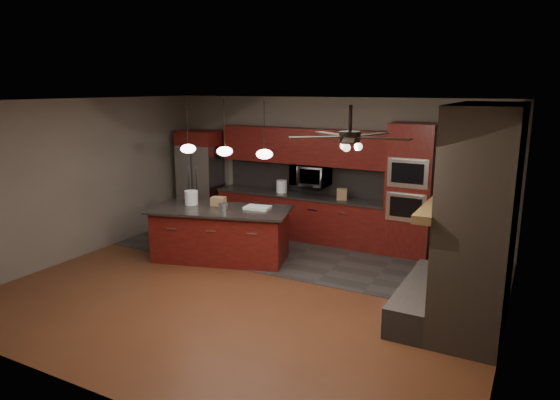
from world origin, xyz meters
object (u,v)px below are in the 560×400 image
Objects in this scene: microwave at (311,175)px; paint_can at (223,206)px; counter_bucket at (282,186)px; kitchen_island at (221,234)px; white_bucket at (191,198)px; counter_box at (342,194)px; cardboard_box at (218,201)px; paint_tray at (258,208)px; oven_tower at (411,191)px; refrigerator at (202,178)px.

microwave reaches higher than paint_can.
kitchen_island is at bearing -98.42° from counter_bucket.
counter_box is at bearing 38.10° from white_bucket.
cardboard_box is (0.47, 0.17, -0.05)m from white_bucket.
counter_bucket is (0.90, 1.79, -0.02)m from white_bucket.
paint_tray is at bearing -101.18° from microwave.
oven_tower is at bearing 26.96° from white_bucket.
microwave is 3.47× the size of counter_box.
white_bucket reaches higher than counter_box.
paint_tray is 0.75m from cardboard_box.
refrigerator reaches higher than paint_tray.
oven_tower is at bearing 0.94° from refrigerator.
kitchen_island is at bearing -62.32° from cardboard_box.
paint_can is 2.31m from counter_box.
microwave is at bearing 44.56° from cardboard_box.
counter_bucket is at bearing 84.11° from paint_can.
microwave is 2.40m from white_bucket.
counter_bucket is (1.92, 0.08, -0.01)m from refrigerator.
paint_can is (0.71, -0.02, -0.07)m from white_bucket.
counter_box reaches higher than kitchen_island.
kitchen_island is (-0.89, -1.85, -0.84)m from microwave.
microwave is at bearing 2.95° from refrigerator.
kitchen_island is 0.81m from paint_tray.
paint_tray is 1.75× the size of cardboard_box.
oven_tower reaches higher than white_bucket.
refrigerator is 9.86× the size of counter_box.
paint_tray is (-0.31, -1.55, -0.36)m from microwave.
counter_box is (3.24, 0.03, -0.03)m from refrigerator.
white_bucket is at bearing -174.93° from paint_tray.
white_bucket reaches higher than paint_can.
oven_tower is at bearing 15.86° from kitchen_island.
paint_tray is at bearing 11.20° from kitchen_island.
refrigerator reaches higher than cardboard_box.
oven_tower is 3.43m from cardboard_box.
paint_tray is 1.73× the size of counter_bucket.
oven_tower is 9.40× the size of white_bucket.
paint_tray is (0.58, 0.30, 0.48)m from kitchen_island.
counter_bucket is at bearing 157.41° from counter_box.
white_bucket reaches higher than counter_bucket.
counter_box is (1.31, -0.05, -0.02)m from counter_bucket.
oven_tower is 2.60m from counter_bucket.
paint_tray is (0.50, 0.31, -0.03)m from paint_can.
cardboard_box is (-3.02, -1.61, -0.19)m from oven_tower.
oven_tower is at bearing -0.16° from counter_bucket.
counter_bucket is at bearing 65.40° from kitchen_island.
counter_bucket is at bearing -175.40° from microwave.
paint_tray is at bearing -146.83° from oven_tower.
kitchen_island is 2.42m from counter_box.
kitchen_island is at bearing -152.52° from counter_box.
paint_tray is 2.03× the size of counter_box.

